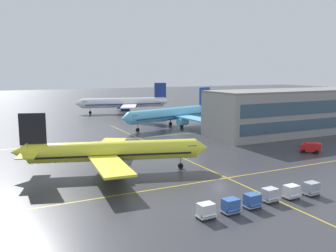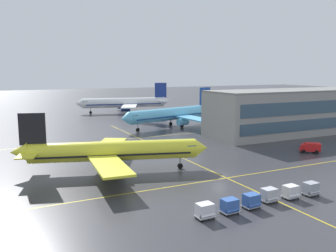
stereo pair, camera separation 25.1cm
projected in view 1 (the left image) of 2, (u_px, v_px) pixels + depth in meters
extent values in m
plane|color=#333338|center=(220.00, 175.00, 59.89)|extent=(600.00, 600.00, 0.00)
cylinder|color=yellow|center=(115.00, 151.00, 61.36)|extent=(28.04, 11.33, 3.36)
cone|color=yellow|center=(201.00, 148.00, 63.86)|extent=(3.14, 3.81, 3.29)
cone|color=yellow|center=(19.00, 152.00, 58.75)|extent=(3.62, 3.87, 3.19)
cube|color=black|center=(33.00, 129.00, 58.55)|extent=(4.15, 1.52, 5.30)
cube|color=yellow|center=(28.00, 156.00, 56.47)|extent=(4.03, 5.21, 0.21)
cube|color=yellow|center=(34.00, 148.00, 61.64)|extent=(4.03, 5.21, 0.21)
cube|color=yellow|center=(110.00, 165.00, 53.97)|extent=(5.66, 13.58, 0.35)
cube|color=yellow|center=(110.00, 145.00, 68.61)|extent=(10.39, 13.83, 0.35)
cylinder|color=black|center=(117.00, 167.00, 57.16)|extent=(3.41, 2.64, 1.86)
cylinder|color=black|center=(116.00, 154.00, 66.12)|extent=(3.41, 2.64, 1.86)
cube|color=#385166|center=(190.00, 145.00, 63.46)|extent=(2.41, 3.41, 0.62)
cube|color=black|center=(115.00, 153.00, 61.42)|extent=(25.88, 10.71, 0.32)
cylinder|color=#99999E|center=(181.00, 160.00, 63.57)|extent=(0.25, 0.25, 1.46)
cylinder|color=black|center=(181.00, 166.00, 63.72)|extent=(1.04, 0.66, 0.97)
cylinder|color=#99999E|center=(105.00, 167.00, 59.16)|extent=(0.25, 0.25, 1.46)
cylinder|color=black|center=(105.00, 173.00, 59.31)|extent=(1.04, 0.66, 0.97)
cylinder|color=#99999E|center=(105.00, 160.00, 63.63)|extent=(0.25, 0.25, 1.46)
cylinder|color=black|center=(105.00, 166.00, 63.78)|extent=(1.04, 0.66, 0.97)
cylinder|color=#5BB7E5|center=(171.00, 114.00, 110.18)|extent=(31.83, 12.17, 3.80)
cone|color=#5BB7E5|center=(125.00, 119.00, 98.83)|extent=(3.49, 4.28, 3.72)
cone|color=#5BB7E5|center=(210.00, 109.00, 121.68)|extent=(4.04, 4.33, 3.61)
cube|color=navy|center=(205.00, 96.00, 119.32)|extent=(4.72, 1.62, 5.99)
cube|color=#5BB7E5|center=(199.00, 108.00, 122.51)|extent=(4.46, 5.86, 0.24)
cube|color=#5BB7E5|center=(212.00, 110.00, 118.08)|extent=(4.46, 5.86, 0.24)
cube|color=#5BB7E5|center=(156.00, 113.00, 117.20)|extent=(11.51, 15.69, 0.40)
cube|color=#5BB7E5|center=(193.00, 118.00, 104.66)|extent=(6.08, 15.27, 0.40)
cylinder|color=#5BB7E5|center=(160.00, 118.00, 114.18)|extent=(3.83, 2.93, 2.10)
cylinder|color=#5BB7E5|center=(183.00, 122.00, 106.51)|extent=(3.83, 2.93, 2.10)
cube|color=#385166|center=(132.00, 116.00, 100.25)|extent=(2.66, 3.85, 0.70)
cube|color=navy|center=(171.00, 115.00, 110.26)|extent=(29.37, 11.52, 0.36)
cylinder|color=#99999E|center=(138.00, 126.00, 102.02)|extent=(0.28, 0.28, 1.65)
cylinder|color=black|center=(138.00, 130.00, 102.19)|extent=(1.18, 0.73, 1.10)
cylinder|color=#99999E|center=(170.00, 120.00, 113.79)|extent=(0.28, 0.28, 1.65)
cylinder|color=black|center=(170.00, 124.00, 113.95)|extent=(1.18, 0.73, 1.10)
cylinder|color=#99999E|center=(182.00, 122.00, 109.95)|extent=(0.28, 0.28, 1.65)
cylinder|color=black|center=(182.00, 126.00, 110.12)|extent=(1.18, 0.73, 1.10)
cylinder|color=white|center=(123.00, 103.00, 147.34)|extent=(33.34, 10.64, 3.95)
cone|color=white|center=(78.00, 104.00, 142.90)|extent=(3.43, 4.34, 3.87)
cone|color=white|center=(166.00, 101.00, 151.79)|extent=(4.02, 4.35, 3.75)
cube|color=navy|center=(160.00, 90.00, 150.45)|extent=(4.96, 1.38, 6.23)
cube|color=white|center=(160.00, 100.00, 154.24)|extent=(4.35, 5.96, 0.25)
cube|color=white|center=(163.00, 101.00, 148.27)|extent=(4.35, 5.96, 0.25)
cube|color=white|center=(123.00, 102.00, 156.14)|extent=(5.47, 15.60, 0.42)
cube|color=white|center=(129.00, 106.00, 139.24)|extent=(11.22, 16.44, 0.42)
cylinder|color=navy|center=(121.00, 106.00, 152.76)|extent=(3.90, 2.85, 2.18)
cylinder|color=navy|center=(125.00, 109.00, 142.42)|extent=(3.90, 2.85, 2.18)
cube|color=#385166|center=(85.00, 102.00, 143.40)|extent=(2.57, 3.94, 0.73)
cube|color=navy|center=(123.00, 104.00, 147.42)|extent=(30.75, 10.13, 0.37)
cylinder|color=#99999E|center=(90.00, 110.00, 144.39)|extent=(0.29, 0.29, 1.71)
cylinder|color=black|center=(90.00, 112.00, 144.57)|extent=(1.21, 0.69, 1.14)
cylinder|color=#99999E|center=(128.00, 108.00, 150.83)|extent=(0.29, 0.29, 1.71)
cylinder|color=black|center=(128.00, 111.00, 151.00)|extent=(1.21, 0.69, 1.14)
cylinder|color=#99999E|center=(129.00, 109.00, 145.66)|extent=(0.29, 0.29, 1.71)
cylinder|color=black|center=(130.00, 112.00, 145.83)|extent=(1.21, 0.69, 1.14)
cube|color=yellow|center=(227.00, 178.00, 58.12)|extent=(164.20, 0.20, 0.01)
cube|color=yellow|center=(138.00, 138.00, 92.90)|extent=(164.20, 0.20, 0.01)
cube|color=yellow|center=(172.00, 153.00, 75.51)|extent=(0.20, 86.32, 0.01)
cube|color=red|center=(313.00, 147.00, 75.87)|extent=(3.54, 3.34, 1.70)
cube|color=red|center=(303.00, 147.00, 76.28)|extent=(2.13, 2.22, 1.40)
cube|color=#385166|center=(300.00, 146.00, 76.32)|extent=(1.26, 1.49, 0.70)
cylinder|color=black|center=(302.00, 150.00, 77.29)|extent=(0.80, 0.71, 0.80)
cylinder|color=black|center=(304.00, 151.00, 75.45)|extent=(0.80, 0.71, 0.80)
cylinder|color=black|center=(315.00, 150.00, 76.78)|extent=(0.80, 0.71, 0.80)
cylinder|color=black|center=(317.00, 152.00, 74.94)|extent=(0.80, 0.71, 0.80)
cube|color=#99999E|center=(206.00, 216.00, 42.08)|extent=(2.16, 1.68, 0.12)
cube|color=silver|center=(206.00, 210.00, 41.96)|extent=(1.96, 1.51, 1.50)
cube|color=silver|center=(209.00, 216.00, 41.52)|extent=(1.92, 0.63, 0.57)
cylinder|color=#99999E|center=(215.00, 214.00, 42.72)|extent=(0.70, 0.11, 0.08)
cylinder|color=black|center=(215.00, 218.00, 41.97)|extent=(0.24, 0.11, 0.24)
cylinder|color=black|center=(209.00, 214.00, 43.05)|extent=(0.24, 0.11, 0.24)
cylinder|color=black|center=(203.00, 221.00, 41.17)|extent=(0.24, 0.11, 0.24)
cylinder|color=black|center=(197.00, 217.00, 42.25)|extent=(0.24, 0.11, 0.24)
cube|color=#99999E|center=(230.00, 211.00, 43.58)|extent=(2.16, 1.68, 0.12)
cube|color=#335BAD|center=(231.00, 205.00, 43.46)|extent=(1.96, 1.51, 1.50)
cube|color=#335BAD|center=(234.00, 211.00, 43.02)|extent=(1.92, 0.63, 0.57)
cylinder|color=#99999E|center=(239.00, 209.00, 44.22)|extent=(0.70, 0.11, 0.08)
cylinder|color=black|center=(239.00, 213.00, 43.47)|extent=(0.24, 0.11, 0.24)
cylinder|color=black|center=(233.00, 210.00, 44.55)|extent=(0.24, 0.11, 0.24)
cylinder|color=black|center=(228.00, 216.00, 42.67)|extent=(0.24, 0.11, 0.24)
cylinder|color=black|center=(222.00, 212.00, 43.75)|extent=(0.24, 0.11, 0.24)
cube|color=#99999E|center=(252.00, 206.00, 45.31)|extent=(2.16, 1.68, 0.12)
cube|color=#335BAD|center=(252.00, 200.00, 45.19)|extent=(1.96, 1.51, 1.50)
cube|color=#335BAD|center=(255.00, 205.00, 44.75)|extent=(1.92, 0.63, 0.57)
cylinder|color=#99999E|center=(260.00, 204.00, 45.95)|extent=(0.70, 0.11, 0.08)
cylinder|color=black|center=(260.00, 208.00, 45.20)|extent=(0.24, 0.11, 0.24)
cylinder|color=black|center=(254.00, 204.00, 46.28)|extent=(0.24, 0.11, 0.24)
cylinder|color=black|center=(250.00, 210.00, 44.40)|extent=(0.24, 0.11, 0.24)
cylinder|color=black|center=(244.00, 207.00, 45.47)|extent=(0.24, 0.11, 0.24)
cube|color=#99999E|center=(270.00, 200.00, 47.44)|extent=(2.16, 1.68, 0.12)
cube|color=silver|center=(270.00, 194.00, 47.32)|extent=(1.96, 1.51, 1.50)
cube|color=silver|center=(273.00, 199.00, 46.88)|extent=(1.92, 0.63, 0.57)
cylinder|color=#99999E|center=(277.00, 198.00, 48.08)|extent=(0.70, 0.11, 0.08)
cylinder|color=black|center=(278.00, 201.00, 47.33)|extent=(0.24, 0.11, 0.24)
cylinder|color=black|center=(271.00, 199.00, 48.41)|extent=(0.24, 0.11, 0.24)
cylinder|color=black|center=(268.00, 204.00, 46.53)|extent=(0.24, 0.11, 0.24)
cylinder|color=black|center=(261.00, 201.00, 47.61)|extent=(0.24, 0.11, 0.24)
cube|color=#99999E|center=(291.00, 196.00, 48.71)|extent=(2.16, 1.68, 0.12)
cube|color=silver|center=(291.00, 191.00, 48.59)|extent=(1.96, 1.51, 1.50)
cube|color=silver|center=(295.00, 196.00, 48.15)|extent=(1.92, 0.63, 0.57)
cylinder|color=#99999E|center=(298.00, 195.00, 49.35)|extent=(0.70, 0.11, 0.08)
cylinder|color=black|center=(299.00, 198.00, 48.60)|extent=(0.24, 0.11, 0.24)
cylinder|color=black|center=(292.00, 195.00, 49.68)|extent=(0.24, 0.11, 0.24)
cylinder|color=black|center=(290.00, 200.00, 47.80)|extent=(0.24, 0.11, 0.24)
cylinder|color=black|center=(283.00, 197.00, 48.88)|extent=(0.24, 0.11, 0.24)
cube|color=#99999E|center=(311.00, 193.00, 50.01)|extent=(2.16, 1.68, 0.12)
cube|color=#9EA3AD|center=(311.00, 188.00, 49.89)|extent=(1.96, 1.51, 1.50)
cube|color=#9EA3AD|center=(315.00, 192.00, 49.45)|extent=(1.92, 0.63, 0.57)
cylinder|color=#99999E|center=(318.00, 192.00, 50.65)|extent=(0.70, 0.11, 0.08)
cylinder|color=black|center=(319.00, 195.00, 49.90)|extent=(0.24, 0.11, 0.24)
cylinder|color=black|center=(312.00, 192.00, 50.98)|extent=(0.24, 0.11, 0.24)
cylinder|color=black|center=(310.00, 197.00, 49.10)|extent=(0.24, 0.11, 0.24)
cylinder|color=black|center=(303.00, 194.00, 50.17)|extent=(0.24, 0.11, 0.24)
cube|color=gray|center=(318.00, 111.00, 103.51)|extent=(69.57, 14.84, 11.64)
cube|color=slate|center=(319.00, 90.00, 102.58)|extent=(69.57, 14.84, 0.50)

